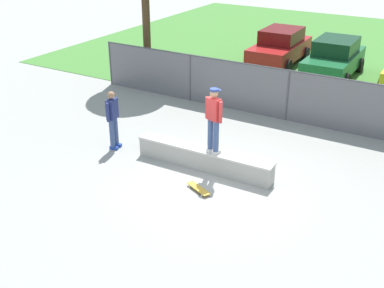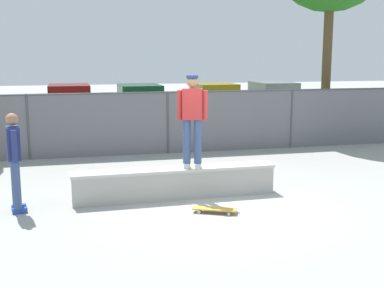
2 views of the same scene
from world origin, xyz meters
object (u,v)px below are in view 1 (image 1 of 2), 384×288
object	(u,v)px
car_red	(280,47)
car_green	(334,58)
concrete_ledge	(204,159)
bystander	(113,117)
skateboard	(198,189)
skateboarder	(214,118)

from	to	relation	value
car_red	car_green	bearing A→B (deg)	-13.96
concrete_ledge	bystander	bearing A→B (deg)	-175.74
skateboard	car_green	world-z (taller)	car_green
skateboard	bystander	world-z (taller)	bystander
concrete_ledge	car_green	distance (m)	10.35
car_red	concrete_ledge	bearing A→B (deg)	-79.36
skateboarder	car_red	bearing A→B (deg)	102.21
skateboard	bystander	size ratio (longest dim) A/B	0.44
concrete_ledge	bystander	world-z (taller)	bystander
skateboarder	car_red	distance (m)	11.37
car_red	car_green	world-z (taller)	same
skateboard	car_green	bearing A→B (deg)	89.01
concrete_ledge	skateboarder	bearing A→B (deg)	-14.10
concrete_ledge	skateboard	world-z (taller)	concrete_ledge
concrete_ledge	skateboard	distance (m)	1.27
skateboarder	skateboard	size ratio (longest dim) A/B	2.27
skateboard	car_red	bearing A→B (deg)	101.90
concrete_ledge	car_red	world-z (taller)	car_red
car_green	bystander	world-z (taller)	bystander
car_red	bystander	distance (m)	11.26
concrete_ledge	skateboard	size ratio (longest dim) A/B	5.07
skateboard	car_red	xyz separation A→B (m)	(-2.56, 12.14, 0.77)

